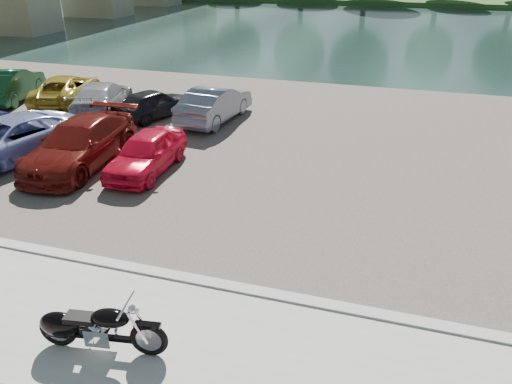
{
  "coord_description": "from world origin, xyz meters",
  "views": [
    {
      "loc": [
        3.91,
        -5.9,
        6.43
      ],
      "look_at": [
        0.73,
        4.48,
        1.1
      ],
      "focal_mm": 35.0,
      "sensor_mm": 36.0,
      "label": 1
    }
  ],
  "objects": [
    {
      "name": "car_8",
      "position": [
        -6.06,
        12.06,
        0.65
      ],
      "size": [
        2.66,
        3.85,
        1.22
      ],
      "primitive_type": "imported",
      "rotation": [
        0.0,
        0.0,
        2.76
      ],
      "color": "black",
      "rests_on": "parking_lot"
    },
    {
      "name": "ground",
      "position": [
        0.0,
        0.0,
        0.0
      ],
      "size": [
        200.0,
        200.0,
        0.0
      ],
      "primitive_type": "plane",
      "color": "#595447",
      "rests_on": "ground"
    },
    {
      "name": "car_5",
      "position": [
        -13.61,
        12.53,
        0.77
      ],
      "size": [
        2.76,
        4.72,
        1.47
      ],
      "primitive_type": "imported",
      "rotation": [
        0.0,
        0.0,
        3.43
      ],
      "color": "#113F21",
      "rests_on": "parking_lot"
    },
    {
      "name": "parking_lot",
      "position": [
        0.0,
        11.0,
        0.02
      ],
      "size": [
        60.0,
        18.0,
        0.04
      ],
      "primitive_type": "cube",
      "color": "#433D36",
      "rests_on": "ground"
    },
    {
      "name": "car_2",
      "position": [
        -8.41,
        6.56,
        0.74
      ],
      "size": [
        3.81,
        5.54,
        1.41
      ],
      "primitive_type": "imported",
      "rotation": [
        0.0,
        0.0,
        -0.32
      ],
      "color": "#919CD3",
      "rests_on": "parking_lot"
    },
    {
      "name": "car_4",
      "position": [
        -3.65,
        7.0,
        0.67
      ],
      "size": [
        1.6,
        3.72,
        1.25
      ],
      "primitive_type": "imported",
      "rotation": [
        0.0,
        0.0,
        0.03
      ],
      "color": "red",
      "rests_on": "parking_lot"
    },
    {
      "name": "car_9",
      "position": [
        -3.48,
        12.45,
        0.74
      ],
      "size": [
        1.91,
        4.4,
        1.41
      ],
      "primitive_type": "imported",
      "rotation": [
        0.0,
        0.0,
        3.04
      ],
      "color": "slate",
      "rests_on": "parking_lot"
    },
    {
      "name": "car_7",
      "position": [
        -8.44,
        12.01,
        0.71
      ],
      "size": [
        3.28,
        5.0,
        1.35
      ],
      "primitive_type": "imported",
      "rotation": [
        0.0,
        0.0,
        3.47
      ],
      "color": "#9D9EA5",
      "rests_on": "parking_lot"
    },
    {
      "name": "car_3",
      "position": [
        -5.92,
        6.84,
        0.76
      ],
      "size": [
        2.27,
        5.08,
        1.45
      ],
      "primitive_type": "imported",
      "rotation": [
        0.0,
        0.0,
        0.05
      ],
      "color": "#61130D",
      "rests_on": "parking_lot"
    },
    {
      "name": "kerb",
      "position": [
        0.0,
        2.0,
        0.07
      ],
      "size": [
        60.0,
        0.3,
        0.14
      ],
      "primitive_type": "cube",
      "color": "#A7A59D",
      "rests_on": "ground"
    },
    {
      "name": "motorcycle",
      "position": [
        -0.77,
        -0.37,
        0.56
      ],
      "size": [
        2.32,
        0.79,
        1.05
      ],
      "rotation": [
        0.0,
        0.0,
        0.15
      ],
      "color": "black",
      "rests_on": "promenade"
    },
    {
      "name": "river",
      "position": [
        0.0,
        40.0,
        0.0
      ],
      "size": [
        120.0,
        40.0,
        0.0
      ],
      "primitive_type": "cube",
      "color": "#1B302E",
      "rests_on": "ground"
    },
    {
      "name": "car_6",
      "position": [
        -10.88,
        12.92,
        0.67
      ],
      "size": [
        3.31,
        4.97,
        1.27
      ],
      "primitive_type": "imported",
      "rotation": [
        0.0,
        0.0,
        3.43
      ],
      "color": "#B59529",
      "rests_on": "parking_lot"
    }
  ]
}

